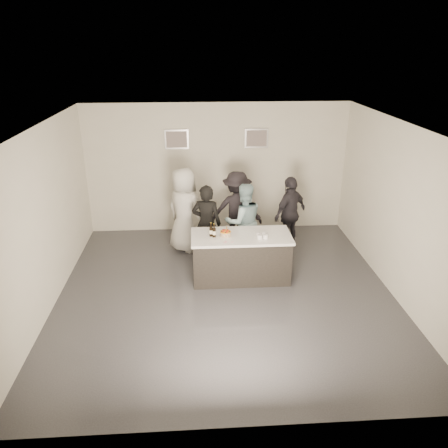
{
  "coord_description": "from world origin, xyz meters",
  "views": [
    {
      "loc": [
        -0.48,
        -6.81,
        4.22
      ],
      "look_at": [
        0.0,
        0.5,
        1.15
      ],
      "focal_mm": 35.0,
      "sensor_mm": 36.0,
      "label": 1
    }
  ],
  "objects_px": {
    "person_main_blue": "(244,222)",
    "person_guest_right": "(290,213)",
    "person_main_black": "(207,224)",
    "bar_counter": "(241,257)",
    "cake": "(225,234)",
    "person_guest_left": "(184,210)",
    "beer_bottle_a": "(211,229)",
    "beer_bottle_b": "(214,230)",
    "person_guest_back": "(237,209)"
  },
  "relations": [
    {
      "from": "person_main_black",
      "to": "person_main_blue",
      "type": "distance_m",
      "value": 0.76
    },
    {
      "from": "beer_bottle_b",
      "to": "person_main_black",
      "type": "xyz_separation_m",
      "value": [
        -0.12,
        0.83,
        -0.21
      ]
    },
    {
      "from": "person_guest_right",
      "to": "person_guest_left",
      "type": "bearing_deg",
      "value": -41.5
    },
    {
      "from": "bar_counter",
      "to": "beer_bottle_b",
      "type": "distance_m",
      "value": 0.77
    },
    {
      "from": "person_main_blue",
      "to": "person_main_black",
      "type": "bearing_deg",
      "value": -5.55
    },
    {
      "from": "cake",
      "to": "beer_bottle_a",
      "type": "height_order",
      "value": "beer_bottle_a"
    },
    {
      "from": "beer_bottle_a",
      "to": "person_guest_right",
      "type": "bearing_deg",
      "value": 35.77
    },
    {
      "from": "beer_bottle_a",
      "to": "beer_bottle_b",
      "type": "xyz_separation_m",
      "value": [
        0.05,
        -0.05,
        0.0
      ]
    },
    {
      "from": "person_guest_left",
      "to": "beer_bottle_a",
      "type": "bearing_deg",
      "value": 152.98
    },
    {
      "from": "bar_counter",
      "to": "person_guest_left",
      "type": "bearing_deg",
      "value": 129.04
    },
    {
      "from": "beer_bottle_a",
      "to": "person_guest_right",
      "type": "xyz_separation_m",
      "value": [
        1.74,
        1.26,
        -0.21
      ]
    },
    {
      "from": "person_guest_left",
      "to": "person_guest_right",
      "type": "height_order",
      "value": "person_guest_left"
    },
    {
      "from": "beer_bottle_b",
      "to": "person_guest_back",
      "type": "height_order",
      "value": "person_guest_back"
    },
    {
      "from": "bar_counter",
      "to": "person_guest_back",
      "type": "height_order",
      "value": "person_guest_back"
    },
    {
      "from": "cake",
      "to": "beer_bottle_a",
      "type": "xyz_separation_m",
      "value": [
        -0.27,
        0.01,
        0.09
      ]
    },
    {
      "from": "person_main_black",
      "to": "person_guest_back",
      "type": "bearing_deg",
      "value": -122.66
    },
    {
      "from": "person_guest_left",
      "to": "person_guest_back",
      "type": "height_order",
      "value": "person_guest_left"
    },
    {
      "from": "beer_bottle_a",
      "to": "person_guest_left",
      "type": "bearing_deg",
      "value": 111.24
    },
    {
      "from": "beer_bottle_a",
      "to": "person_main_black",
      "type": "xyz_separation_m",
      "value": [
        -0.06,
        0.78,
        -0.21
      ]
    },
    {
      "from": "bar_counter",
      "to": "beer_bottle_a",
      "type": "xyz_separation_m",
      "value": [
        -0.56,
        0.0,
        0.58
      ]
    },
    {
      "from": "beer_bottle_b",
      "to": "person_guest_right",
      "type": "height_order",
      "value": "person_guest_right"
    },
    {
      "from": "beer_bottle_b",
      "to": "person_guest_right",
      "type": "bearing_deg",
      "value": 37.66
    },
    {
      "from": "person_main_blue",
      "to": "person_guest_left",
      "type": "bearing_deg",
      "value": -31.78
    },
    {
      "from": "person_main_black",
      "to": "person_main_blue",
      "type": "bearing_deg",
      "value": -163.57
    },
    {
      "from": "beer_bottle_a",
      "to": "beer_bottle_b",
      "type": "height_order",
      "value": "same"
    },
    {
      "from": "cake",
      "to": "person_main_black",
      "type": "bearing_deg",
      "value": 112.38
    },
    {
      "from": "beer_bottle_b",
      "to": "person_main_blue",
      "type": "xyz_separation_m",
      "value": [
        0.64,
        0.9,
        -0.21
      ]
    },
    {
      "from": "person_main_blue",
      "to": "person_guest_right",
      "type": "xyz_separation_m",
      "value": [
        1.05,
        0.41,
        -0.0
      ]
    },
    {
      "from": "beer_bottle_b",
      "to": "person_guest_right",
      "type": "xyz_separation_m",
      "value": [
        1.69,
        1.3,
        -0.21
      ]
    },
    {
      "from": "person_main_black",
      "to": "person_guest_back",
      "type": "relative_size",
      "value": 0.97
    },
    {
      "from": "person_main_black",
      "to": "person_guest_left",
      "type": "xyz_separation_m",
      "value": [
        -0.45,
        0.54,
        0.1
      ]
    },
    {
      "from": "person_main_black",
      "to": "person_guest_right",
      "type": "xyz_separation_m",
      "value": [
        1.81,
        0.47,
        -0.0
      ]
    },
    {
      "from": "person_guest_back",
      "to": "beer_bottle_a",
      "type": "bearing_deg",
      "value": 80.41
    },
    {
      "from": "bar_counter",
      "to": "cake",
      "type": "bearing_deg",
      "value": -177.51
    },
    {
      "from": "person_main_black",
      "to": "person_main_blue",
      "type": "relative_size",
      "value": 1.0
    },
    {
      "from": "cake",
      "to": "bar_counter",
      "type": "bearing_deg",
      "value": 2.49
    },
    {
      "from": "cake",
      "to": "person_main_blue",
      "type": "height_order",
      "value": "person_main_blue"
    },
    {
      "from": "beer_bottle_b",
      "to": "person_guest_back",
      "type": "relative_size",
      "value": 0.15
    },
    {
      "from": "cake",
      "to": "person_main_black",
      "type": "xyz_separation_m",
      "value": [
        -0.33,
        0.8,
        -0.12
      ]
    },
    {
      "from": "person_main_blue",
      "to": "person_guest_right",
      "type": "relative_size",
      "value": 1.0
    },
    {
      "from": "cake",
      "to": "person_main_blue",
      "type": "xyz_separation_m",
      "value": [
        0.43,
        0.86,
        -0.12
      ]
    },
    {
      "from": "person_main_blue",
      "to": "person_guest_right",
      "type": "bearing_deg",
      "value": -169.27
    },
    {
      "from": "bar_counter",
      "to": "person_guest_back",
      "type": "distance_m",
      "value": 1.54
    },
    {
      "from": "bar_counter",
      "to": "beer_bottle_b",
      "type": "relative_size",
      "value": 7.15
    },
    {
      "from": "person_main_blue",
      "to": "beer_bottle_a",
      "type": "bearing_deg",
      "value": 40.19
    },
    {
      "from": "beer_bottle_a",
      "to": "person_main_black",
      "type": "relative_size",
      "value": 0.16
    },
    {
      "from": "beer_bottle_a",
      "to": "person_main_black",
      "type": "distance_m",
      "value": 0.82
    },
    {
      "from": "beer_bottle_a",
      "to": "person_guest_right",
      "type": "height_order",
      "value": "person_guest_right"
    },
    {
      "from": "person_main_blue",
      "to": "person_guest_back",
      "type": "relative_size",
      "value": 0.96
    },
    {
      "from": "beer_bottle_a",
      "to": "person_guest_right",
      "type": "relative_size",
      "value": 0.16
    }
  ]
}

